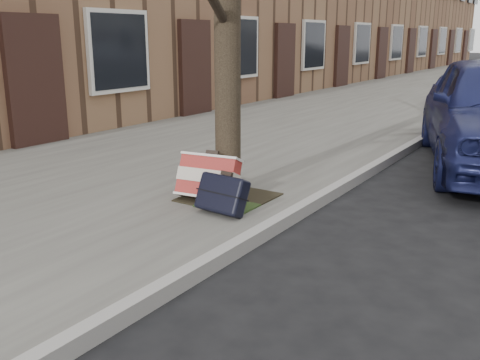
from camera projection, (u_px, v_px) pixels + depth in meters
The scene contains 5 objects.
ground at pixel (372, 305), 3.63m from camera, with size 120.00×120.00×0.00m, color black.
near_sidewalk at pixel (421, 89), 17.69m from camera, with size 5.00×70.00×0.12m, color slate.
dirt_patch at pixel (229, 197), 5.63m from camera, with size 0.85×0.85×0.01m, color black.
suitcase_red at pixel (208, 178), 5.49m from camera, with size 0.63×0.17×0.45m, color maroon.
suitcase_navy at pixel (222, 194), 5.08m from camera, with size 0.51×0.16×0.36m, color black.
Camera 1 is at (1.05, -3.24, 1.77)m, focal length 40.00 mm.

